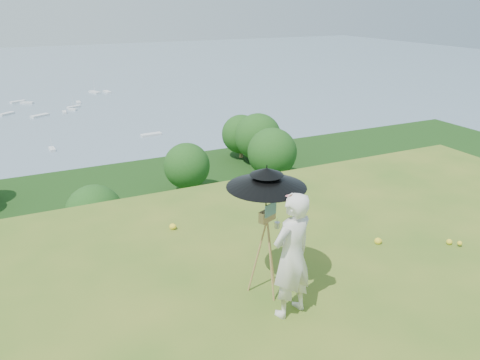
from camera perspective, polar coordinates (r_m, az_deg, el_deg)
ground at (r=7.00m, az=26.56°, el=-18.69°), size 14.00×14.00×0.00m
shoreline_tier at (r=87.88m, az=-19.61°, el=-7.51°), size 170.00×28.00×8.00m
bay_water at (r=246.03m, az=-24.42°, el=10.29°), size 700.00×700.00×0.00m
slope_trees at (r=42.84m, az=-16.47°, el=-6.53°), size 110.00×50.00×6.00m
harbor_town at (r=85.11m, az=-20.14°, el=-3.65°), size 110.00×22.00×5.00m
wildflowers at (r=7.07m, az=25.03°, el=-17.31°), size 10.00×10.50×0.12m
painter at (r=6.56m, az=6.32°, el=-9.15°), size 0.78×0.61×1.87m
field_easel at (r=7.08m, az=3.24°, el=-8.34°), size 0.75×0.75×1.51m
sun_umbrella at (r=6.70m, az=3.22°, el=-1.52°), size 1.44×1.44×0.83m
painter_cap at (r=6.16m, az=6.65°, el=-2.04°), size 0.22×0.24×0.10m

